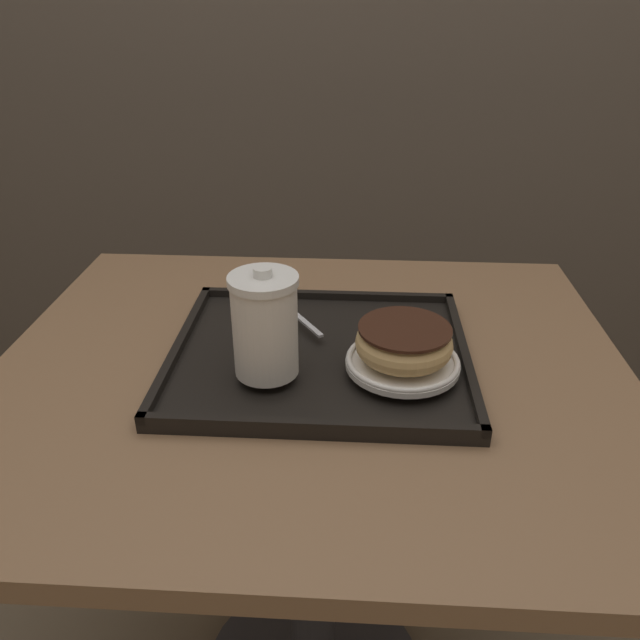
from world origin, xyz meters
TOP-DOWN VIEW (x-y plane):
  - cafe_table at (0.00, 0.00)m, footprint 0.89×0.76m
  - serving_tray at (0.01, 0.01)m, footprint 0.41×0.36m
  - coffee_cup_front at (-0.05, -0.06)m, footprint 0.09×0.09m
  - plate_with_chocolate_donut at (0.12, -0.04)m, footprint 0.15×0.15m
  - donut_chocolate_glazed at (0.12, -0.04)m, footprint 0.13×0.13m
  - spoon at (-0.04, 0.12)m, footprint 0.09×0.13m

SIDE VIEW (x-z plane):
  - cafe_table at x=0.00m, z-range 0.19..0.92m
  - serving_tray at x=0.01m, z-range 0.72..0.75m
  - spoon at x=-0.04m, z-range 0.75..0.76m
  - plate_with_chocolate_donut at x=0.12m, z-range 0.75..0.76m
  - donut_chocolate_glazed at x=0.12m, z-range 0.76..0.81m
  - coffee_cup_front at x=-0.05m, z-range 0.75..0.89m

